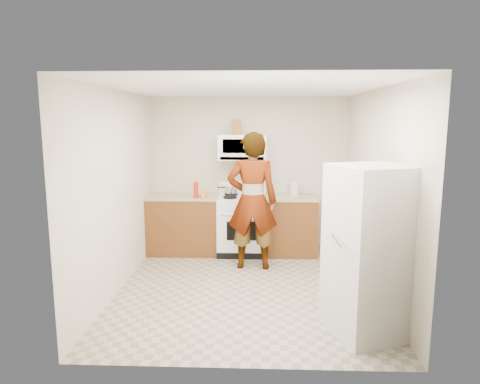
{
  "coord_description": "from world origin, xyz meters",
  "views": [
    {
      "loc": [
        0.13,
        -5.2,
        2.12
      ],
      "look_at": [
        -0.1,
        0.55,
        1.16
      ],
      "focal_mm": 32.0,
      "sensor_mm": 36.0,
      "label": 1
    }
  ],
  "objects_px": {
    "person": "(252,201)",
    "saucepan": "(231,190)",
    "microwave": "(242,147)",
    "fridge": "(370,251)",
    "gas_range": "(242,224)",
    "kettle": "(295,189)"
  },
  "relations": [
    {
      "from": "person",
      "to": "fridge",
      "type": "distance_m",
      "value": 2.23
    },
    {
      "from": "microwave",
      "to": "fridge",
      "type": "xyz_separation_m",
      "value": [
        1.35,
        -2.7,
        -0.85
      ]
    },
    {
      "from": "gas_range",
      "to": "fridge",
      "type": "bearing_deg",
      "value": -62.35
    },
    {
      "from": "kettle",
      "to": "gas_range",
      "type": "bearing_deg",
      "value": -175.88
    },
    {
      "from": "person",
      "to": "kettle",
      "type": "distance_m",
      "value": 1.11
    },
    {
      "from": "gas_range",
      "to": "saucepan",
      "type": "distance_m",
      "value": 0.58
    },
    {
      "from": "gas_range",
      "to": "microwave",
      "type": "bearing_deg",
      "value": 90.0
    },
    {
      "from": "kettle",
      "to": "saucepan",
      "type": "xyz_separation_m",
      "value": [
        -1.03,
        -0.01,
        -0.02
      ]
    },
    {
      "from": "kettle",
      "to": "microwave",
      "type": "bearing_deg",
      "value": 175.72
    },
    {
      "from": "person",
      "to": "saucepan",
      "type": "bearing_deg",
      "value": -67.05
    },
    {
      "from": "gas_range",
      "to": "saucepan",
      "type": "height_order",
      "value": "gas_range"
    },
    {
      "from": "microwave",
      "to": "kettle",
      "type": "xyz_separation_m",
      "value": [
        0.85,
        0.07,
        -0.67
      ]
    },
    {
      "from": "gas_range",
      "to": "microwave",
      "type": "distance_m",
      "value": 1.22
    },
    {
      "from": "microwave",
      "to": "person",
      "type": "distance_m",
      "value": 1.09
    },
    {
      "from": "microwave",
      "to": "fridge",
      "type": "distance_m",
      "value": 3.14
    },
    {
      "from": "person",
      "to": "fridge",
      "type": "relative_size",
      "value": 1.16
    },
    {
      "from": "gas_range",
      "to": "microwave",
      "type": "xyz_separation_m",
      "value": [
        0.0,
        0.13,
        1.21
      ]
    },
    {
      "from": "fridge",
      "to": "microwave",
      "type": "bearing_deg",
      "value": 96.06
    },
    {
      "from": "microwave",
      "to": "gas_range",
      "type": "bearing_deg",
      "value": -90.0
    },
    {
      "from": "microwave",
      "to": "saucepan",
      "type": "height_order",
      "value": "microwave"
    },
    {
      "from": "fridge",
      "to": "saucepan",
      "type": "xyz_separation_m",
      "value": [
        -1.53,
        2.76,
        0.16
      ]
    },
    {
      "from": "kettle",
      "to": "person",
      "type": "bearing_deg",
      "value": -136.53
    }
  ]
}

